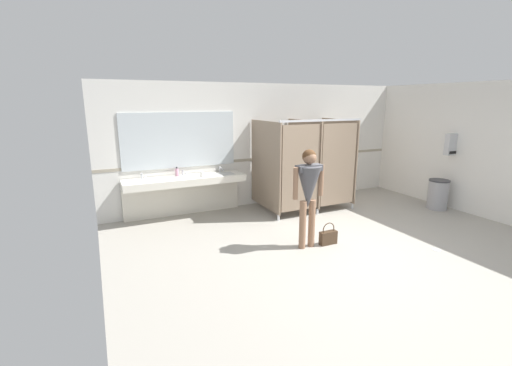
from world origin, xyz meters
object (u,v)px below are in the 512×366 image
at_px(soap_dispenser, 177,172).
at_px(paper_cup, 202,174).
at_px(paper_towel_dispenser_upper, 452,144).
at_px(person_standing, 308,187).
at_px(trash_bin, 438,194).
at_px(handbag, 328,237).

height_order(soap_dispenser, paper_cup, soap_dispenser).
bearing_deg(paper_towel_dispenser_upper, soap_dispenser, 160.64).
bearing_deg(person_standing, trash_bin, 8.06).
xyz_separation_m(paper_towel_dispenser_upper, paper_cup, (-5.15, 1.67, -0.53)).
xyz_separation_m(handbag, paper_cup, (-1.48, 2.27, 0.77)).
relative_size(paper_towel_dispenser_upper, person_standing, 0.29).
distance_m(person_standing, handbag, 0.98).
relative_size(trash_bin, soap_dispenser, 3.50).
bearing_deg(paper_cup, person_standing, -63.73).
distance_m(person_standing, paper_cup, 2.47).
xyz_separation_m(paper_towel_dispenser_upper, person_standing, (-4.06, -0.54, -0.41)).
distance_m(trash_bin, handbag, 3.46).
distance_m(soap_dispenser, paper_cup, 0.53).
bearing_deg(trash_bin, handbag, -170.08).
distance_m(handbag, paper_cup, 2.82).
xyz_separation_m(paper_towel_dispenser_upper, handbag, (-3.66, -0.59, -1.30)).
distance_m(paper_towel_dispenser_upper, paper_cup, 5.44).
distance_m(handbag, soap_dispenser, 3.30).
height_order(person_standing, soap_dispenser, person_standing).
distance_m(paper_towel_dispenser_upper, handbag, 3.93).
bearing_deg(soap_dispenser, paper_cup, -33.36).
bearing_deg(person_standing, paper_cup, 116.27).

